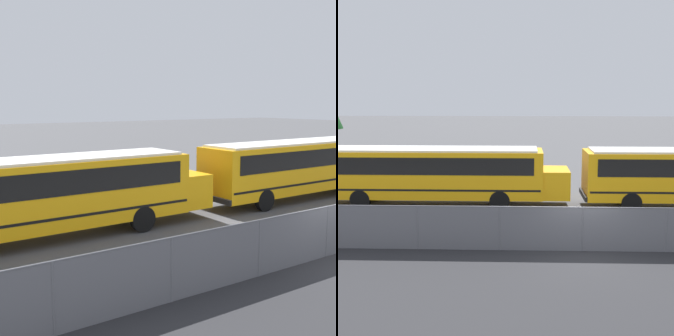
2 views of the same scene
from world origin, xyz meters
TOP-DOWN VIEW (x-y plane):
  - ground_plane at (0.00, 0.00)m, footprint 200.00×200.00m
  - road_strip at (0.00, -6.00)m, footprint 126.37×12.00m
  - fence at (-0.00, -0.00)m, footprint 92.44×0.07m
  - school_bus_2 at (-6.61, 7.05)m, footprint 12.84×2.54m

SIDE VIEW (x-z plane):
  - ground_plane at x=0.00m, z-range 0.00..0.00m
  - road_strip at x=0.00m, z-range 0.00..0.01m
  - fence at x=0.00m, z-range 0.02..1.72m
  - school_bus_2 at x=-6.61m, z-range 0.30..3.31m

